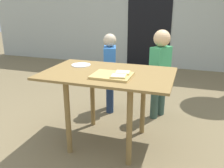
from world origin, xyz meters
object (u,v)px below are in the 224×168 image
at_px(pizza_slice_near_right, 118,76).
at_px(child_right, 160,68).
at_px(child_left, 110,69).
at_px(dining_table, 108,83).
at_px(cutting_board, 112,76).
at_px(pizza_slice_far_right, 123,72).
at_px(plate_white_left, 81,65).

relative_size(pizza_slice_near_right, child_right, 0.13).
bearing_deg(child_left, dining_table, -72.40).
distance_m(cutting_board, child_left, 0.90).
relative_size(pizza_slice_near_right, child_left, 0.14).
relative_size(pizza_slice_far_right, child_left, 0.14).
bearing_deg(dining_table, child_left, 107.60).
bearing_deg(dining_table, pizza_slice_far_right, -19.22).
bearing_deg(pizza_slice_near_right, child_right, 75.92).
bearing_deg(child_left, child_right, 1.47).
relative_size(plate_white_left, child_right, 0.18).
xyz_separation_m(plate_white_left, child_left, (0.11, 0.56, -0.17)).
xyz_separation_m(dining_table, pizza_slice_near_right, (0.15, -0.17, 0.13)).
height_order(cutting_board, pizza_slice_far_right, pizza_slice_far_right).
relative_size(cutting_board, child_left, 0.34).
bearing_deg(cutting_board, dining_table, 123.24).
xyz_separation_m(cutting_board, pizza_slice_far_right, (0.08, 0.06, 0.02)).
height_order(pizza_slice_far_right, child_left, child_left).
bearing_deg(plate_white_left, child_left, 78.65).
bearing_deg(child_right, child_left, -178.53).
bearing_deg(pizza_slice_far_right, child_left, 116.32).
height_order(pizza_slice_near_right, plate_white_left, pizza_slice_near_right).
xyz_separation_m(dining_table, child_left, (-0.23, 0.71, -0.06)).
xyz_separation_m(dining_table, plate_white_left, (-0.34, 0.15, 0.11)).
height_order(pizza_slice_near_right, child_left, child_left).
distance_m(child_left, child_right, 0.60).
height_order(cutting_board, child_left, child_left).
distance_m(pizza_slice_near_right, plate_white_left, 0.58).
height_order(cutting_board, plate_white_left, cutting_board).
xyz_separation_m(pizza_slice_near_right, child_right, (0.22, 0.90, -0.13)).
distance_m(plate_white_left, child_right, 0.92).
xyz_separation_m(pizza_slice_far_right, plate_white_left, (-0.49, 0.20, -0.02)).
height_order(pizza_slice_far_right, plate_white_left, pizza_slice_far_right).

